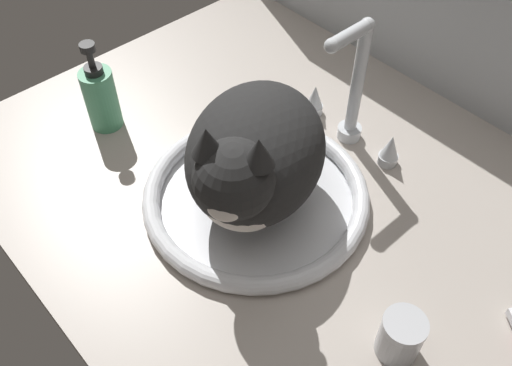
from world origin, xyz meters
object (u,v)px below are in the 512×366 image
cat (253,157)px  soap_pump_bottle (101,97)px  metal_jar (400,336)px  faucet (352,98)px  sink_basin (256,196)px

cat → soap_pump_bottle: bearing=-169.2°
soap_pump_bottle → metal_jar: bearing=3.9°
cat → metal_jar: cat is taller
faucet → metal_jar: faucet is taller
sink_basin → soap_pump_bottle: 31.12cm
faucet → soap_pump_bottle: bearing=-137.3°
cat → soap_pump_bottle: cat is taller
sink_basin → metal_jar: 29.37cm
soap_pump_bottle → metal_jar: soap_pump_bottle is taller
faucet → soap_pump_bottle: faucet is taller
soap_pump_bottle → metal_jar: size_ratio=2.40×
sink_basin → soap_pump_bottle: bearing=-166.2°
sink_basin → soap_pump_bottle: soap_pump_bottle is taller
soap_pump_bottle → faucet: bearing=42.7°
cat → metal_jar: size_ratio=4.84×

